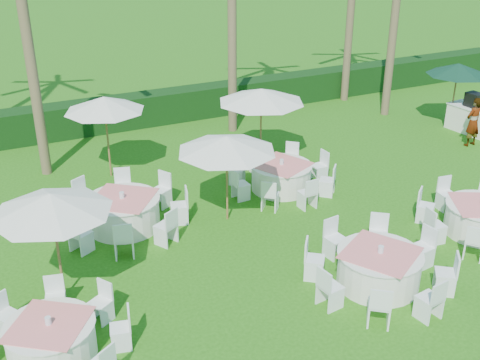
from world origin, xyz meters
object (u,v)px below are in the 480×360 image
object	(u,v)px
banquet_table_c	(480,218)
banquet_table_d	(123,212)
banquet_table_b	(379,268)
banquet_table_a	(51,339)
umbrella_a	(51,203)
banquet_table_e	(281,176)
umbrella_d	(261,96)
umbrella_green	(458,69)
umbrella_c	(104,104)
staff_person	(473,122)
umbrella_b	(227,144)

from	to	relation	value
banquet_table_c	banquet_table_d	bearing A→B (deg)	152.76
banquet_table_c	banquet_table_d	size ratio (longest dim) A/B	0.95
banquet_table_b	banquet_table_c	distance (m)	3.95
banquet_table_a	umbrella_a	size ratio (longest dim) A/B	1.18
banquet_table_c	banquet_table_e	world-z (taller)	banquet_table_c
umbrella_d	umbrella_green	size ratio (longest dim) A/B	1.13
banquet_table_d	banquet_table_b	bearing A→B (deg)	-48.55
banquet_table_c	umbrella_green	xyz separation A→B (m)	(5.11, 6.55, 1.83)
umbrella_c	umbrella_green	bearing A→B (deg)	-5.11
banquet_table_c	umbrella_a	xyz separation A→B (m)	(-10.41, 1.80, 1.90)
umbrella_green	umbrella_d	bearing A→B (deg)	-179.95
umbrella_d	banquet_table_d	bearing A→B (deg)	-156.90
umbrella_a	staff_person	distance (m)	15.15
umbrella_c	umbrella_green	size ratio (longest dim) A/B	1.05
umbrella_b	umbrella_green	bearing A→B (deg)	15.71
banquet_table_c	banquet_table_d	world-z (taller)	banquet_table_d
banquet_table_e	umbrella_a	distance (m)	7.73
umbrella_green	umbrella_a	bearing A→B (deg)	-162.99
umbrella_b	umbrella_c	distance (m)	4.72
banquet_table_a	banquet_table_e	world-z (taller)	banquet_table_e
banquet_table_d	umbrella_green	size ratio (longest dim) A/B	1.38
umbrella_c	staff_person	bearing A→B (deg)	-13.56
umbrella_c	banquet_table_b	bearing A→B (deg)	-64.92
banquet_table_d	staff_person	world-z (taller)	staff_person
umbrella_d	umbrella_green	distance (m)	8.22
banquet_table_a	banquet_table_c	world-z (taller)	banquet_table_c
banquet_table_d	umbrella_green	world-z (taller)	umbrella_green
umbrella_c	banquet_table_a	bearing A→B (deg)	-111.97
banquet_table_b	umbrella_d	xyz separation A→B (m)	(0.76, 7.32, 1.89)
banquet_table_a	banquet_table_c	size ratio (longest dim) A/B	0.93
banquet_table_c	umbrella_d	xyz separation A→B (m)	(-3.10, 6.54, 1.91)
banquet_table_b	banquet_table_a	bearing A→B (deg)	174.02
banquet_table_c	umbrella_d	size ratio (longest dim) A/B	1.16
staff_person	umbrella_green	bearing A→B (deg)	-118.25
umbrella_a	umbrella_green	xyz separation A→B (m)	(15.52, 4.75, -0.07)
umbrella_a	staff_person	bearing A→B (deg)	11.32
banquet_table_c	umbrella_d	bearing A→B (deg)	115.40
banquet_table_c	umbrella_b	distance (m)	6.91
banquet_table_a	banquet_table_d	bearing A→B (deg)	58.97
banquet_table_c	umbrella_c	size ratio (longest dim) A/B	1.25
banquet_table_e	umbrella_green	distance (m)	8.97
umbrella_b	umbrella_d	world-z (taller)	umbrella_d
umbrella_b	staff_person	bearing A→B (deg)	7.06
banquet_table_e	staff_person	xyz separation A→B (m)	(7.82, 0.22, 0.45)
umbrella_c	umbrella_d	size ratio (longest dim) A/B	0.93
umbrella_a	umbrella_d	world-z (taller)	umbrella_d
umbrella_b	staff_person	xyz separation A→B (m)	(10.06, 1.25, -1.34)
umbrella_a	umbrella_green	bearing A→B (deg)	17.01
banquet_table_c	umbrella_b	world-z (taller)	umbrella_b
umbrella_d	staff_person	size ratio (longest dim) A/B	1.59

